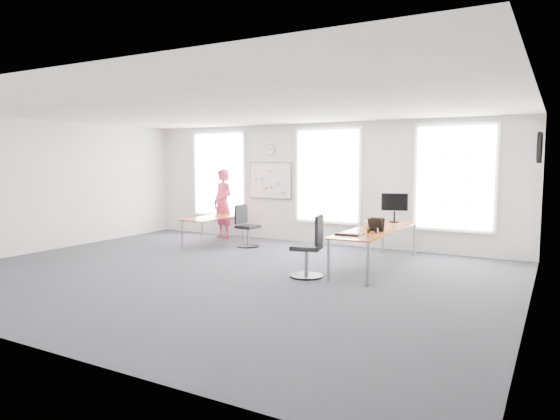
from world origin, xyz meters
The scene contains 24 objects.
floor centered at (0.00, 0.00, 0.00)m, with size 10.00×10.00×0.00m, color #28292E.
ceiling centered at (0.00, 0.00, 3.00)m, with size 10.00×10.00×0.00m, color white.
wall_back centered at (0.00, 4.00, 1.50)m, with size 10.00×10.00×0.00m, color silver.
wall_front centered at (0.00, -4.00, 1.50)m, with size 10.00×10.00×0.00m, color silver.
wall_left centered at (-5.00, 0.00, 1.50)m, with size 10.00×10.00×0.00m, color silver.
wall_right centered at (5.00, 0.00, 1.50)m, with size 10.00×10.00×0.00m, color silver.
window_left centered at (-3.00, 3.97, 1.70)m, with size 1.60×0.06×2.20m, color white.
window_mid centered at (0.30, 3.97, 1.70)m, with size 1.60×0.06×2.20m, color white.
window_right centered at (3.30, 3.97, 1.70)m, with size 1.60×0.06×2.20m, color white.
desk_right centered at (2.25, 1.94, 0.71)m, with size 0.83×3.12×0.76m.
desk_left centered at (-2.23, 2.68, 0.62)m, with size 0.74×1.84×0.67m.
chair_right centered at (1.49, 0.54, 0.49)m, with size 0.61×0.60×1.11m.
chair_left centered at (-1.27, 2.67, 0.44)m, with size 0.54×0.54×1.01m.
person centered at (-2.58, 3.54, 0.93)m, with size 0.68×0.44×1.86m, color #CD3354.
whiteboard centered at (-1.35, 3.97, 1.55)m, with size 1.20×0.03×0.90m, color white.
wall_clock centered at (-1.35, 3.97, 2.35)m, with size 0.30×0.30×0.04m, color gray.
tv centered at (4.95, 3.00, 2.30)m, with size 0.06×0.90×0.55m, color black.
keyboard centered at (2.08, 0.83, 0.77)m, with size 0.44×0.16×0.02m, color black.
mouse centered at (2.47, 0.80, 0.78)m, with size 0.06×0.10×0.04m, color black.
lens_cap centered at (2.30, 1.07, 0.76)m, with size 0.06×0.06×0.01m, color black.
headphones centered at (2.37, 1.32, 0.81)m, with size 0.20×0.10×0.11m.
laptop_sleeve centered at (2.36, 1.56, 0.88)m, with size 0.32×0.22×0.25m.
paper_stack centered at (2.11, 2.14, 0.82)m, with size 0.35×0.26×0.12m, color beige.
monitor centered at (2.25, 3.10, 1.13)m, with size 0.54×0.24×0.62m.
Camera 1 is at (5.32, -7.32, 2.06)m, focal length 32.00 mm.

